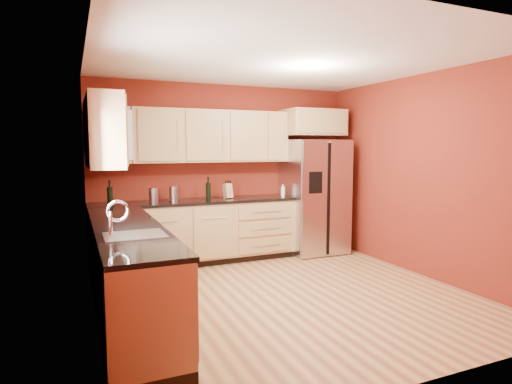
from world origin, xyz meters
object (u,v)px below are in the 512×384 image
(refrigerator, at_px, (314,196))
(wine_bottle_a, at_px, (110,192))
(canister_left, at_px, (154,195))
(soap_dispenser, at_px, (283,190))
(knife_block, at_px, (228,191))

(refrigerator, relative_size, wine_bottle_a, 5.56)
(canister_left, relative_size, wine_bottle_a, 0.63)
(refrigerator, relative_size, soap_dispenser, 9.78)
(knife_block, height_order, soap_dispenser, knife_block)
(soap_dispenser, bearing_deg, refrigerator, -0.66)
(canister_left, xyz_separation_m, wine_bottle_a, (-0.56, 0.03, 0.06))
(wine_bottle_a, bearing_deg, canister_left, -3.31)
(refrigerator, xyz_separation_m, wine_bottle_a, (-3.06, 0.03, 0.19))
(wine_bottle_a, height_order, knife_block, wine_bottle_a)
(canister_left, bearing_deg, soap_dispenser, 0.34)
(wine_bottle_a, relative_size, soap_dispenser, 1.76)
(knife_block, distance_m, soap_dispenser, 0.87)
(soap_dispenser, bearing_deg, wine_bottle_a, 179.53)
(refrigerator, bearing_deg, canister_left, -179.88)
(canister_left, bearing_deg, wine_bottle_a, 176.69)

